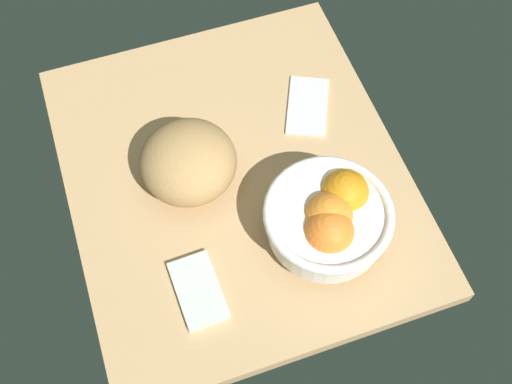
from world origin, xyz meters
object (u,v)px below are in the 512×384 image
Objects in this scene: napkin_folded at (198,290)px; napkin_spare at (308,105)px; fruit_bowl at (329,218)px; bread_loaf at (188,162)px.

napkin_spare is at bearing -46.23° from napkin_folded.
napkin_spare is (25.61, -6.72, -5.73)cm from fruit_bowl.
bread_loaf is at bearing 107.70° from napkin_spare.
napkin_folded is 41.04cm from napkin_spare.
bread_loaf is at bearing -12.92° from napkin_folded.
fruit_bowl is 27.09cm from napkin_spare.
fruit_bowl is 23.75cm from napkin_folded.
napkin_folded reaches higher than napkin_spare.
napkin_folded is (-2.78, 22.91, -5.59)cm from fruit_bowl.
bread_loaf is 21.54cm from napkin_folded.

